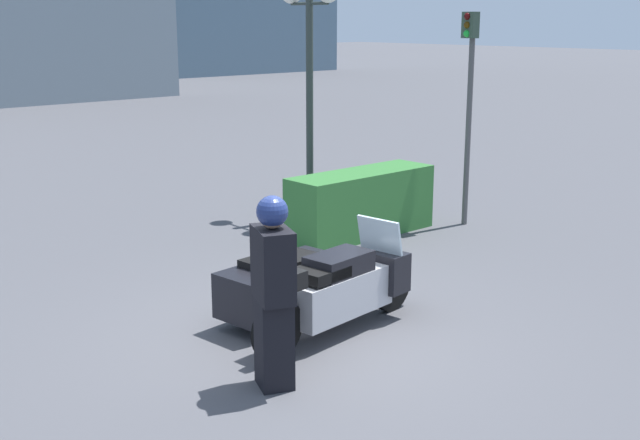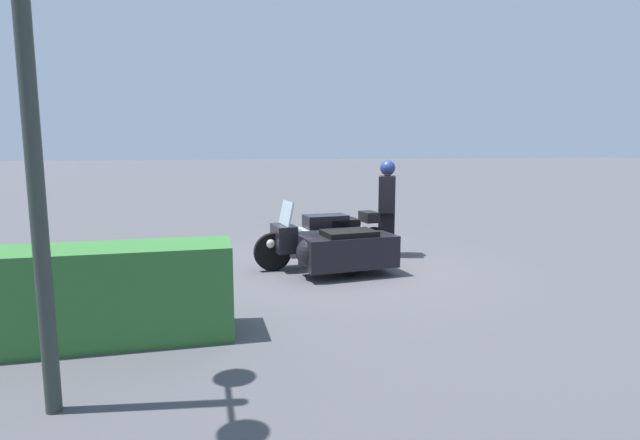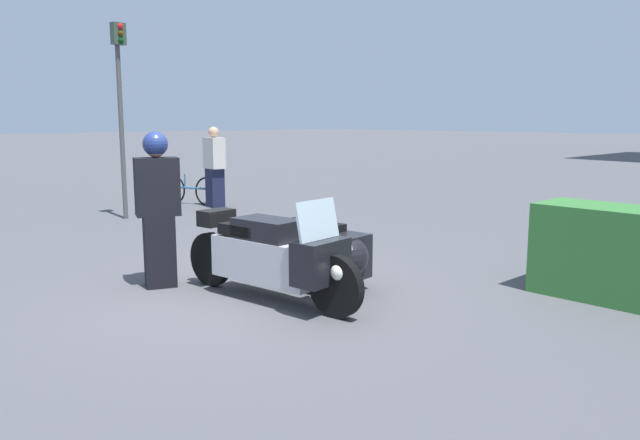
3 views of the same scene
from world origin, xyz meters
TOP-DOWN VIEW (x-y plane):
  - ground_plane at (0.00, 0.00)m, footprint 160.00×160.00m
  - police_motorcycle at (0.40, 0.31)m, footprint 2.49×1.42m
  - officer_rider at (-0.90, -0.63)m, footprint 0.46×0.57m
  - traffic_light_far at (-5.81, 1.43)m, footprint 0.23×0.27m
  - pedestrian_bystander at (-5.98, 3.63)m, footprint 0.53×0.37m
  - bicycle_parked at (-6.76, 3.48)m, footprint 1.58×0.53m

SIDE VIEW (x-z plane):
  - ground_plane at x=0.00m, z-range 0.00..0.00m
  - bicycle_parked at x=-6.76m, z-range -0.04..0.67m
  - police_motorcycle at x=0.40m, z-range -0.11..1.03m
  - pedestrian_bystander at x=-5.98m, z-range 0.00..1.76m
  - officer_rider at x=-0.90m, z-range 0.05..1.85m
  - traffic_light_far at x=-5.81m, z-range 0.56..4.26m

